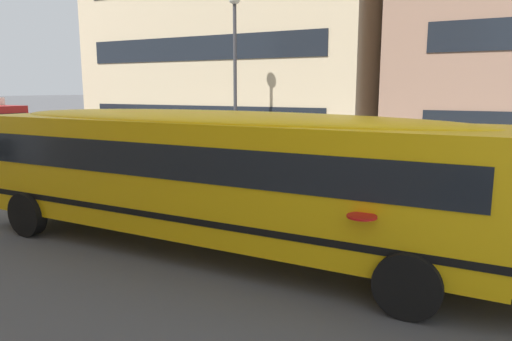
% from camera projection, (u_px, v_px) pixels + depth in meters
% --- Properties ---
extents(ground_plane, '(400.00, 400.00, 0.00)m').
position_uv_depth(ground_plane, '(358.00, 250.00, 9.65)').
color(ground_plane, '#4C4C4F').
extents(sidewalk_far, '(120.00, 3.00, 0.01)m').
position_uv_depth(sidewalk_far, '(419.00, 181.00, 16.79)').
color(sidewalk_far, gray).
rests_on(sidewalk_far, ground_plane).
extents(lane_centreline, '(110.00, 0.16, 0.01)m').
position_uv_depth(lane_centreline, '(358.00, 250.00, 9.65)').
color(lane_centreline, silver).
rests_on(lane_centreline, ground_plane).
extents(school_bus, '(12.72, 3.08, 2.84)m').
position_uv_depth(school_bus, '(222.00, 169.00, 9.36)').
color(school_bus, yellow).
rests_on(school_bus, ground_plane).
extents(parked_car_teal_near_corner, '(3.99, 2.07, 1.64)m').
position_uv_depth(parked_car_teal_near_corner, '(77.00, 145.00, 20.42)').
color(parked_car_teal_near_corner, '#195B66').
rests_on(parked_car_teal_near_corner, ground_plane).
extents(street_lamp, '(0.44, 0.44, 6.80)m').
position_uv_depth(street_lamp, '(235.00, 62.00, 18.67)').
color(street_lamp, '#38383D').
rests_on(street_lamp, ground_plane).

